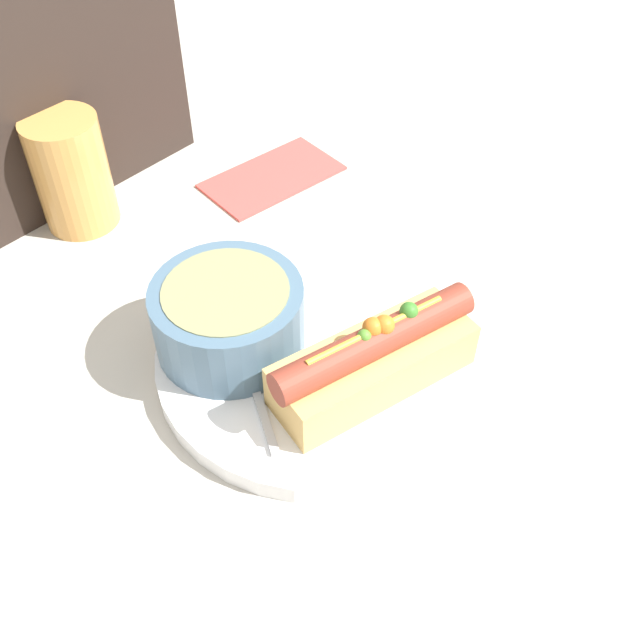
% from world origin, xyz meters
% --- Properties ---
extents(ground_plane, '(4.00, 4.00, 0.00)m').
position_xyz_m(ground_plane, '(0.00, 0.00, 0.00)').
color(ground_plane, '#BCB7AD').
extents(dinner_plate, '(0.27, 0.27, 0.02)m').
position_xyz_m(dinner_plate, '(0.00, 0.00, 0.01)').
color(dinner_plate, white).
rests_on(dinner_plate, ground_plane).
extents(hot_dog, '(0.17, 0.10, 0.07)m').
position_xyz_m(hot_dog, '(-0.00, -0.05, 0.04)').
color(hot_dog, '#DBAD60').
rests_on(hot_dog, dinner_plate).
extents(soup_bowl, '(0.12, 0.12, 0.06)m').
position_xyz_m(soup_bowl, '(-0.04, 0.06, 0.05)').
color(soup_bowl, slate).
rests_on(soup_bowl, dinner_plate).
extents(spoon, '(0.09, 0.13, 0.01)m').
position_xyz_m(spoon, '(-0.05, 0.04, 0.02)').
color(spoon, '#B7B7BC').
rests_on(spoon, dinner_plate).
extents(drinking_glass, '(0.07, 0.07, 0.11)m').
position_xyz_m(drinking_glass, '(-0.01, 0.31, 0.06)').
color(drinking_glass, '#D8994C').
rests_on(drinking_glass, ground_plane).
extents(napkin, '(0.16, 0.10, 0.01)m').
position_xyz_m(napkin, '(0.17, 0.22, 0.00)').
color(napkin, '#E04C47').
rests_on(napkin, ground_plane).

